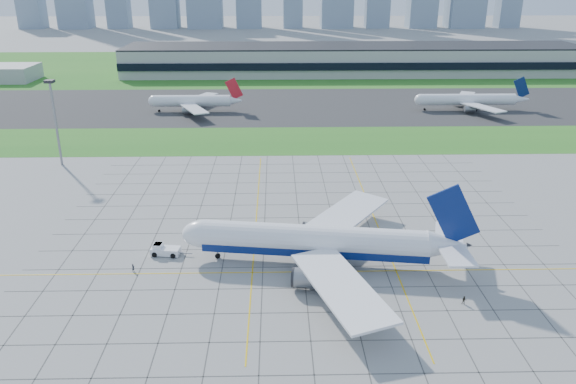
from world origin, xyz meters
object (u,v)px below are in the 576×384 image
crew_near (133,268)px  crew_far (464,300)px  airliner (316,241)px  light_mast (54,112)px  distant_jet_2 (469,100)px  pushback_tug (164,250)px  distant_jet_1 (194,101)px

crew_near → crew_far: 61.94m
airliner → crew_far: size_ratio=36.54×
light_mast → distant_jet_2: (146.26, 69.60, -11.69)m
light_mast → crew_far: light_mast is taller
light_mast → pushback_tug: light_mast is taller
airliner → crew_near: size_ratio=35.30×
airliner → distant_jet_2: airliner is taller
airliner → pushback_tug: bearing=179.6°
pushback_tug → crew_far: (55.84, -19.96, -0.27)m
crew_near → distant_jet_1: distant_jet_1 is taller
light_mast → crew_far: size_ratio=16.13×
airliner → pushback_tug: (-30.98, 4.73, -3.92)m
airliner → distant_jet_2: (73.67, 133.42, -0.49)m
crew_far → distant_jet_1: (-66.82, 148.67, 3.69)m
light_mast → distant_jet_1: bearing=66.2°
light_mast → airliner: size_ratio=0.44×
distant_jet_2 → distant_jet_1: bearing=180.0°
distant_jet_1 → distant_jet_2: size_ratio=0.93×
crew_near → airliner: bearing=-63.0°
distant_jet_1 → distant_jet_2: same height
crew_near → distant_jet_2: 174.33m
crew_far → distant_jet_2: distant_jet_2 is taller
light_mast → pushback_tug: bearing=-54.8°
crew_near → distant_jet_2: bearing=-15.5°
crew_far → airliner: bearing=161.3°
crew_far → distant_jet_1: 163.04m
light_mast → crew_near: (36.88, -66.10, -15.36)m
crew_far → distant_jet_2: size_ratio=0.03×
light_mast → crew_near: 77.24m
pushback_tug → distant_jet_2: size_ratio=0.19×
light_mast → airliner: (72.59, -63.82, -11.20)m
crew_near → distant_jet_2: distant_jet_2 is taller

